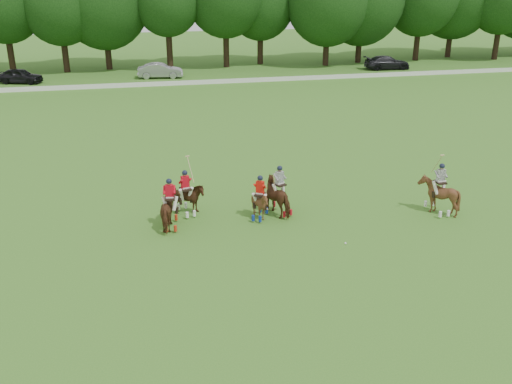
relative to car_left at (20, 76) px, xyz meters
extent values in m
plane|color=#387120|center=(15.70, -42.50, -0.76)|extent=(180.00, 180.00, 0.00)
cylinder|color=black|center=(-1.73, 6.42, 1.73)|extent=(0.70, 0.70, 4.98)
cylinder|color=black|center=(4.07, 5.99, 1.56)|extent=(0.70, 0.70, 4.64)
cylinder|color=black|center=(8.71, 7.02, 1.40)|extent=(0.70, 0.70, 4.31)
cylinder|color=black|center=(15.67, 5.50, 1.86)|extent=(0.70, 0.70, 5.24)
cylinder|color=black|center=(22.33, 5.74, 1.83)|extent=(0.70, 0.70, 5.19)
cylinder|color=black|center=(26.76, 7.12, 1.48)|extent=(0.70, 0.70, 4.48)
cylinder|color=black|center=(34.24, 4.32, 1.35)|extent=(0.70, 0.70, 4.21)
cylinder|color=black|center=(38.95, 5.67, 1.28)|extent=(0.70, 0.70, 4.07)
cylinder|color=black|center=(46.86, 5.88, 1.64)|extent=(0.70, 0.70, 4.79)
cylinder|color=black|center=(52.30, 7.42, 1.46)|extent=(0.70, 0.70, 4.44)
cylinder|color=black|center=(57.12, 4.24, 1.67)|extent=(0.70, 0.70, 4.86)
cube|color=white|center=(15.70, -4.50, -0.54)|extent=(120.00, 0.10, 0.44)
imported|color=black|center=(0.00, 0.00, 0.00)|extent=(4.79, 3.06, 1.52)
imported|color=#95959A|center=(14.18, 0.00, 0.03)|extent=(4.91, 2.17, 1.57)
imported|color=black|center=(40.28, 0.00, 0.01)|extent=(5.37, 2.41, 1.53)
imported|color=#442712|center=(12.31, -38.31, 0.07)|extent=(1.11, 2.05, 1.66)
cube|color=black|center=(12.31, -38.31, 0.68)|extent=(0.50, 0.61, 0.08)
cylinder|color=tan|center=(12.01, -38.27, 0.60)|extent=(0.05, 0.21, 1.29)
imported|color=#442712|center=(13.14, -36.96, 0.00)|extent=(1.78, 1.63, 1.51)
cube|color=black|center=(13.14, -36.96, 0.55)|extent=(0.57, 0.66, 0.08)
cylinder|color=tan|center=(13.43, -36.88, 1.47)|extent=(0.23, 0.75, 1.08)
imported|color=#442712|center=(16.47, -38.20, -0.05)|extent=(1.64, 1.69, 1.42)
cube|color=black|center=(16.47, -38.20, 0.47)|extent=(0.66, 0.71, 0.08)
cylinder|color=tan|center=(16.73, -38.35, 0.39)|extent=(0.13, 0.20, 1.29)
imported|color=#442712|center=(17.50, -37.80, 0.10)|extent=(1.70, 2.24, 1.72)
cube|color=black|center=(17.50, -37.80, 0.74)|extent=(0.63, 0.69, 0.08)
cylinder|color=tan|center=(17.23, -37.93, 0.66)|extent=(0.12, 0.20, 1.29)
imported|color=#442712|center=(24.96, -39.36, 0.15)|extent=(1.54, 1.71, 1.81)
cube|color=black|center=(24.96, -39.36, 0.82)|extent=(0.46, 0.58, 0.08)
cylinder|color=tan|center=(24.67, -39.37, 1.74)|extent=(0.06, 0.77, 1.08)
sphere|color=white|center=(19.46, -41.62, -0.71)|extent=(0.09, 0.09, 0.09)
camera|label=1|loc=(11.02, -62.17, 10.28)|focal=40.00mm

